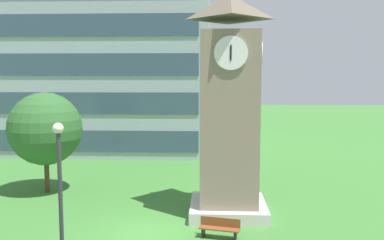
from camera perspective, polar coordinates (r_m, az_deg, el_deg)
The scene contains 6 objects.
ground_plane at distance 20.18m, azimuth -6.16°, elevation -14.78°, with size 160.00×160.00×0.00m, color #3D7A33.
office_building at distance 43.02m, azimuth -11.02°, elevation 9.33°, with size 19.57×14.49×19.20m.
clock_tower at distance 21.43m, azimuth 5.03°, elevation 0.24°, with size 3.89×3.89×11.11m.
park_bench at distance 19.22m, azimuth 3.75°, elevation -14.37°, with size 1.86×0.88×0.88m.
street_lamp at distance 14.77m, azimuth -17.43°, elevation -8.59°, with size 0.36×0.36×5.65m.
tree_streetside at distance 26.91m, azimuth -19.26°, elevation -1.13°, with size 4.40×4.40×6.13m.
Camera 1 is at (2.96, -18.60, 7.24)m, focal length 39.39 mm.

